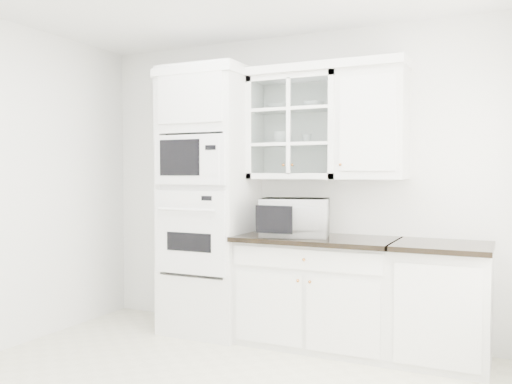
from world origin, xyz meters
The scene contains 12 objects.
room_shell centered at (0.00, 0.43, 1.78)m, with size 4.00×3.50×2.70m.
oven_column centered at (-0.75, 1.42, 1.20)m, with size 0.76×0.68×2.40m.
base_cabinet_run centered at (0.28, 1.45, 0.46)m, with size 1.32×0.67×0.92m.
extra_base_cabinet centered at (1.28, 1.45, 0.46)m, with size 0.72×0.67×0.92m.
upper_cabinet_glass centered at (0.03, 1.58, 1.85)m, with size 0.80×0.33×0.90m.
upper_cabinet_solid centered at (0.71, 1.58, 1.85)m, with size 0.55×0.33×0.90m, color white.
crown_molding centered at (-0.07, 1.56, 2.33)m, with size 2.14×0.38×0.07m, color white.
countertop_microwave centered at (0.10, 1.39, 1.08)m, with size 0.55×0.46×0.32m, color white.
bowl_a centered at (-0.13, 1.59, 2.04)m, with size 0.21×0.21×0.05m, color white.
bowl_b centered at (0.20, 1.58, 2.04)m, with size 0.17×0.17×0.05m, color white.
cup_a centered at (-0.10, 1.58, 1.76)m, with size 0.13×0.13×0.11m, color white.
cup_b centered at (0.13, 1.60, 1.75)m, with size 0.09×0.09×0.08m, color white.
Camera 1 is at (1.75, -2.86, 1.45)m, focal length 38.00 mm.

